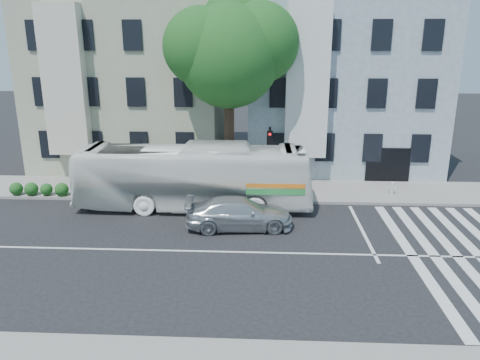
# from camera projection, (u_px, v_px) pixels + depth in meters

# --- Properties ---
(ground) EXTENTS (120.00, 120.00, 0.00)m
(ground) POSITION_uv_depth(u_px,v_px,m) (215.00, 252.00, 19.25)
(ground) COLOR black
(ground) RESTS_ON ground
(sidewalk_far) EXTENTS (80.00, 4.00, 0.15)m
(sidewalk_far) POSITION_uv_depth(u_px,v_px,m) (229.00, 190.00, 26.87)
(sidewalk_far) COLOR gray
(sidewalk_far) RESTS_ON ground
(building_left) EXTENTS (12.00, 10.00, 11.00)m
(building_left) POSITION_uv_depth(u_px,v_px,m) (135.00, 83.00, 32.33)
(building_left) COLOR #9AA086
(building_left) RESTS_ON ground
(building_right) EXTENTS (12.00, 10.00, 11.00)m
(building_right) POSITION_uv_depth(u_px,v_px,m) (339.00, 83.00, 31.66)
(building_right) COLOR #86929F
(building_right) RESTS_ON ground
(street_tree) EXTENTS (7.30, 5.90, 11.10)m
(street_tree) POSITION_uv_depth(u_px,v_px,m) (230.00, 50.00, 25.33)
(street_tree) COLOR #2D2116
(street_tree) RESTS_ON ground
(bus) EXTENTS (2.91, 12.00, 3.34)m
(bus) POSITION_uv_depth(u_px,v_px,m) (194.00, 177.00, 23.81)
(bus) COLOR white
(bus) RESTS_ON ground
(sedan) EXTENTS (2.44, 5.09, 1.43)m
(sedan) POSITION_uv_depth(u_px,v_px,m) (239.00, 213.00, 21.49)
(sedan) COLOR silver
(sedan) RESTS_ON ground
(hedge) EXTENTS (8.30, 3.62, 0.70)m
(hedge) POSITION_uv_depth(u_px,v_px,m) (92.00, 190.00, 25.48)
(hedge) COLOR #1C551B
(hedge) RESTS_ON sidewalk_far
(traffic_signal) EXTENTS (0.40, 0.52, 3.94)m
(traffic_signal) POSITION_uv_depth(u_px,v_px,m) (270.00, 153.00, 25.02)
(traffic_signal) COLOR black
(traffic_signal) RESTS_ON ground
(fire_hydrant) EXTENTS (0.41, 0.23, 0.72)m
(fire_hydrant) POSITION_uv_depth(u_px,v_px,m) (392.00, 188.00, 25.81)
(fire_hydrant) COLOR #B1B1AD
(fire_hydrant) RESTS_ON sidewalk_far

